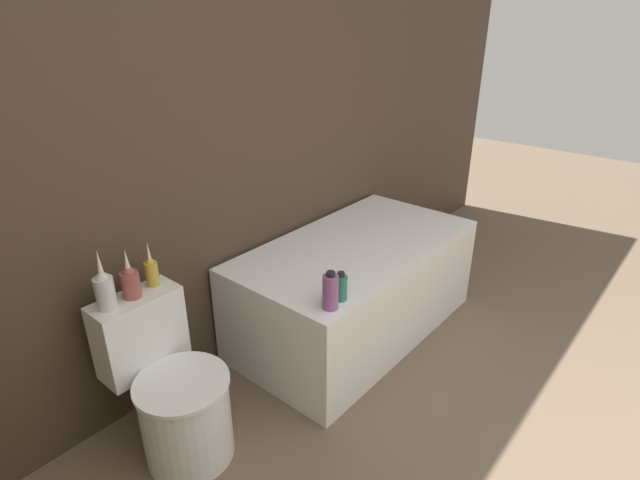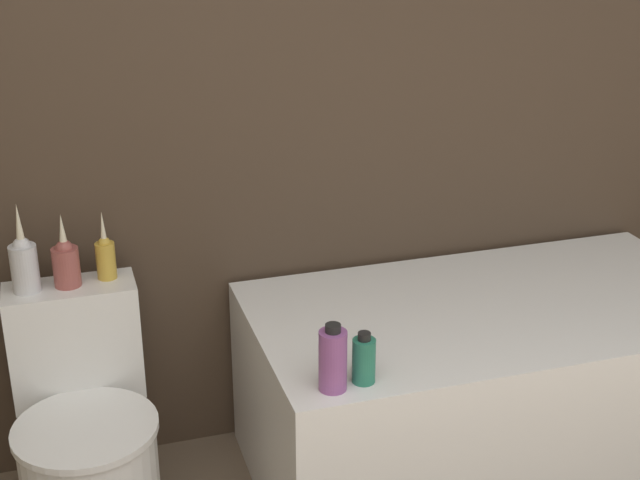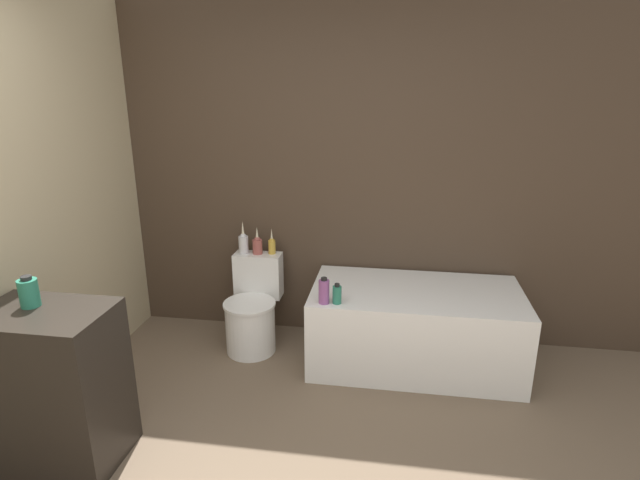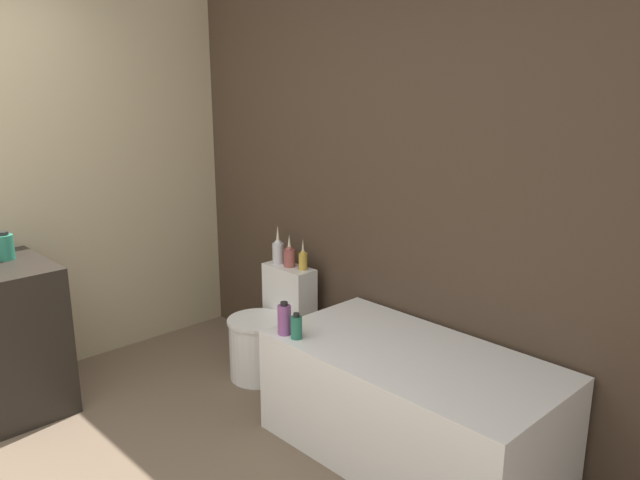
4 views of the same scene
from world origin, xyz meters
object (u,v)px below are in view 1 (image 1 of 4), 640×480
object	(u,v)px
bathtub	(355,287)
shampoo_bottle_tall	(330,292)
toilet	(174,394)
vase_silver	(130,281)
shampoo_bottle_short	(341,287)
vase_gold	(104,289)
vase_bronze	(151,271)

from	to	relation	value
bathtub	shampoo_bottle_tall	world-z (taller)	shampoo_bottle_tall
toilet	vase_silver	world-z (taller)	vase_silver
vase_silver	shampoo_bottle_short	world-z (taller)	vase_silver
toilet	shampoo_bottle_short	size ratio (longest dim) A/B	4.97
bathtub	shampoo_bottle_short	world-z (taller)	shampoo_bottle_short
shampoo_bottle_short	vase_gold	bearing A→B (deg)	145.56
vase_gold	shampoo_bottle_tall	size ratio (longest dim) A/B	1.43
shampoo_bottle_short	bathtub	bearing A→B (deg)	29.37
vase_silver	shampoo_bottle_tall	xyz separation A→B (m)	(0.61, -0.56, -0.11)
bathtub	shampoo_bottle_tall	xyz separation A→B (m)	(-0.62, -0.31, 0.37)
toilet	vase_silver	distance (m)	0.52
bathtub	shampoo_bottle_tall	size ratio (longest dim) A/B	8.15
bathtub	vase_silver	distance (m)	1.34
vase_silver	vase_bronze	distance (m)	0.11
toilet	shampoo_bottle_tall	bearing A→B (deg)	-31.02
vase_gold	vase_silver	xyz separation A→B (m)	(0.11, 0.00, -0.01)
toilet	vase_bronze	distance (m)	0.53
toilet	vase_gold	world-z (taller)	vase_gold
vase_gold	vase_silver	size ratio (longest dim) A/B	1.20
vase_gold	shampoo_bottle_short	world-z (taller)	vase_gold
toilet	shampoo_bottle_short	xyz separation A→B (m)	(0.69, -0.35, 0.35)
vase_bronze	shampoo_bottle_short	bearing A→B (deg)	-44.62
bathtub	vase_bronze	xyz separation A→B (m)	(-1.11, 0.27, 0.47)
vase_gold	shampoo_bottle_tall	bearing A→B (deg)	-38.01
vase_bronze	shampoo_bottle_tall	world-z (taller)	vase_bronze
vase_gold	vase_bronze	bearing A→B (deg)	5.99
toilet	vase_gold	bearing A→B (deg)	119.49
shampoo_bottle_tall	shampoo_bottle_short	bearing A→B (deg)	6.56
vase_gold	vase_bronze	world-z (taller)	vase_gold
bathtub	vase_bronze	bearing A→B (deg)	166.16
bathtub	vase_silver	bearing A→B (deg)	168.26
vase_gold	shampoo_bottle_short	distance (m)	0.98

